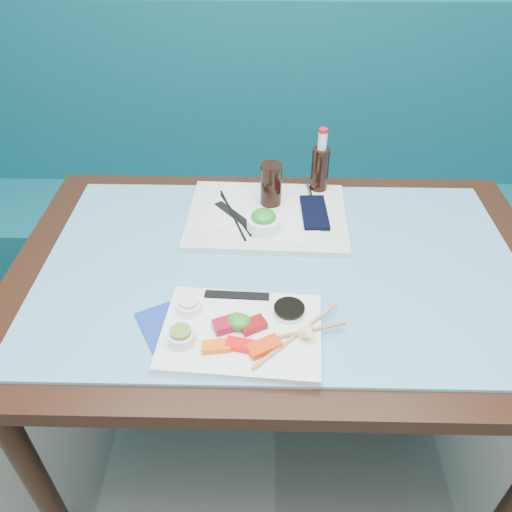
{
  "coord_description": "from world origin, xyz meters",
  "views": [
    {
      "loc": [
        -0.04,
        0.47,
        1.58
      ],
      "look_at": [
        -0.06,
        1.43,
        0.8
      ],
      "focal_mm": 35.0,
      "sensor_mm": 36.0,
      "label": 1
    }
  ],
  "objects_px": {
    "seaweed_bowl": "(263,224)",
    "cola_glass": "(271,184)",
    "booth_bench": "(275,207)",
    "dining_table": "(280,289)",
    "serving_tray": "(267,216)",
    "cola_bottle_body": "(320,172)",
    "sashimi_plate": "(241,332)",
    "blue_napkin": "(179,325)"
  },
  "relations": [
    {
      "from": "booth_bench",
      "to": "dining_table",
      "type": "height_order",
      "value": "booth_bench"
    },
    {
      "from": "serving_tray",
      "to": "cola_bottle_body",
      "type": "height_order",
      "value": "cola_bottle_body"
    },
    {
      "from": "sashimi_plate",
      "to": "cola_glass",
      "type": "height_order",
      "value": "cola_glass"
    },
    {
      "from": "seaweed_bowl",
      "to": "serving_tray",
      "type": "bearing_deg",
      "value": 82.41
    },
    {
      "from": "cola_bottle_body",
      "to": "booth_bench",
      "type": "bearing_deg",
      "value": 103.52
    },
    {
      "from": "serving_tray",
      "to": "seaweed_bowl",
      "type": "distance_m",
      "value": 0.08
    },
    {
      "from": "sashimi_plate",
      "to": "cola_bottle_body",
      "type": "relative_size",
      "value": 2.3
    },
    {
      "from": "dining_table",
      "to": "cola_glass",
      "type": "relative_size",
      "value": 10.95
    },
    {
      "from": "cola_bottle_body",
      "to": "blue_napkin",
      "type": "height_order",
      "value": "cola_bottle_body"
    },
    {
      "from": "dining_table",
      "to": "blue_napkin",
      "type": "xyz_separation_m",
      "value": [
        -0.23,
        -0.22,
        0.09
      ]
    },
    {
      "from": "booth_bench",
      "to": "sashimi_plate",
      "type": "distance_m",
      "value": 1.16
    },
    {
      "from": "cola_glass",
      "to": "cola_bottle_body",
      "type": "xyz_separation_m",
      "value": [
        0.15,
        0.09,
        -0.01
      ]
    },
    {
      "from": "blue_napkin",
      "to": "serving_tray",
      "type": "bearing_deg",
      "value": 65.36
    },
    {
      "from": "serving_tray",
      "to": "cola_glass",
      "type": "distance_m",
      "value": 0.09
    },
    {
      "from": "dining_table",
      "to": "serving_tray",
      "type": "bearing_deg",
      "value": 100.65
    },
    {
      "from": "booth_bench",
      "to": "cola_bottle_body",
      "type": "distance_m",
      "value": 0.69
    },
    {
      "from": "sashimi_plate",
      "to": "cola_glass",
      "type": "relative_size",
      "value": 2.69
    },
    {
      "from": "sashimi_plate",
      "to": "seaweed_bowl",
      "type": "bearing_deg",
      "value": 87.31
    },
    {
      "from": "cola_glass",
      "to": "serving_tray",
      "type": "bearing_deg",
      "value": -100.3
    },
    {
      "from": "booth_bench",
      "to": "dining_table",
      "type": "bearing_deg",
      "value": -90.0
    },
    {
      "from": "sashimi_plate",
      "to": "seaweed_bowl",
      "type": "xyz_separation_m",
      "value": [
        0.04,
        0.37,
        0.03
      ]
    },
    {
      "from": "sashimi_plate",
      "to": "cola_bottle_body",
      "type": "height_order",
      "value": "cola_bottle_body"
    },
    {
      "from": "dining_table",
      "to": "seaweed_bowl",
      "type": "xyz_separation_m",
      "value": [
        -0.05,
        0.13,
        0.13
      ]
    },
    {
      "from": "seaweed_bowl",
      "to": "cola_glass",
      "type": "relative_size",
      "value": 0.72
    },
    {
      "from": "blue_napkin",
      "to": "seaweed_bowl",
      "type": "bearing_deg",
      "value": 62.14
    },
    {
      "from": "booth_bench",
      "to": "dining_table",
      "type": "xyz_separation_m",
      "value": [
        0.0,
        -0.84,
        0.29
      ]
    },
    {
      "from": "cola_glass",
      "to": "blue_napkin",
      "type": "distance_m",
      "value": 0.53
    },
    {
      "from": "booth_bench",
      "to": "blue_napkin",
      "type": "bearing_deg",
      "value": -102.34
    },
    {
      "from": "cola_glass",
      "to": "seaweed_bowl",
      "type": "bearing_deg",
      "value": -98.75
    },
    {
      "from": "sashimi_plate",
      "to": "blue_napkin",
      "type": "xyz_separation_m",
      "value": [
        -0.14,
        0.02,
        -0.01
      ]
    },
    {
      "from": "dining_table",
      "to": "blue_napkin",
      "type": "relative_size",
      "value": 8.87
    },
    {
      "from": "dining_table",
      "to": "seaweed_bowl",
      "type": "bearing_deg",
      "value": 110.78
    },
    {
      "from": "serving_tray",
      "to": "seaweed_bowl",
      "type": "xyz_separation_m",
      "value": [
        -0.01,
        -0.07,
        0.03
      ]
    },
    {
      "from": "sashimi_plate",
      "to": "seaweed_bowl",
      "type": "relative_size",
      "value": 3.75
    },
    {
      "from": "dining_table",
      "to": "cola_bottle_body",
      "type": "bearing_deg",
      "value": 70.89
    },
    {
      "from": "serving_tray",
      "to": "seaweed_bowl",
      "type": "bearing_deg",
      "value": -95.67
    },
    {
      "from": "booth_bench",
      "to": "cola_bottle_body",
      "type": "bearing_deg",
      "value": -76.48
    },
    {
      "from": "booth_bench",
      "to": "blue_napkin",
      "type": "height_order",
      "value": "booth_bench"
    },
    {
      "from": "cola_glass",
      "to": "cola_bottle_body",
      "type": "relative_size",
      "value": 0.85
    },
    {
      "from": "dining_table",
      "to": "blue_napkin",
      "type": "bearing_deg",
      "value": -136.13
    },
    {
      "from": "serving_tray",
      "to": "blue_napkin",
      "type": "distance_m",
      "value": 0.47
    },
    {
      "from": "sashimi_plate",
      "to": "seaweed_bowl",
      "type": "distance_m",
      "value": 0.38
    }
  ]
}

